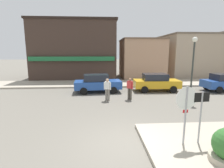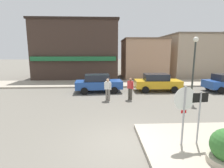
{
  "view_description": "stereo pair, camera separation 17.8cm",
  "coord_description": "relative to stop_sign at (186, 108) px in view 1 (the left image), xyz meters",
  "views": [
    {
      "loc": [
        -1.0,
        -6.17,
        3.46
      ],
      "look_at": [
        -0.3,
        4.5,
        1.5
      ],
      "focal_mm": 28.0,
      "sensor_mm": 36.0,
      "label": 1
    },
    {
      "loc": [
        -0.82,
        -6.18,
        3.46
      ],
      "look_at": [
        -0.3,
        4.5,
        1.5
      ],
      "focal_mm": 28.0,
      "sensor_mm": 36.0,
      "label": 2
    }
  ],
  "objects": [
    {
      "name": "ground_plane",
      "position": [
        -1.99,
        0.44,
        -1.52
      ],
      "size": [
        160.0,
        160.0,
        0.0
      ],
      "primitive_type": "plane",
      "color": "#6B665B"
    },
    {
      "name": "parked_car_second",
      "position": [
        1.97,
        9.41,
        -0.71
      ],
      "size": [
        4.05,
        1.98,
        1.56
      ],
      "color": "gold",
      "rests_on": "ground"
    },
    {
      "name": "lamp_post",
      "position": [
        3.49,
        6.2,
        1.44
      ],
      "size": [
        0.36,
        0.36,
        4.54
      ],
      "color": "#333833",
      "rests_on": "ground"
    },
    {
      "name": "pedestrian_crossing_far",
      "position": [
        -0.87,
        6.66,
        -0.65
      ],
      "size": [
        0.45,
        0.46,
        1.61
      ],
      "color": "#4C473D",
      "rests_on": "ground"
    },
    {
      "name": "one_way_sign",
      "position": [
        0.59,
        0.05,
        -0.19
      ],
      "size": [
        0.6,
        0.08,
        2.1
      ],
      "color": "#9E9EA3",
      "rests_on": "ground"
    },
    {
      "name": "building_storefront_left_mid",
      "position": [
        10.11,
        19.67,
        1.43
      ],
      "size": [
        7.57,
        8.0,
        5.89
      ],
      "color": "tan",
      "rests_on": "ground"
    },
    {
      "name": "parked_car_nearest",
      "position": [
        -3.27,
        9.28,
        -0.71
      ],
      "size": [
        4.11,
        2.1,
        1.56
      ],
      "color": "#234C9E",
      "rests_on": "ground"
    },
    {
      "name": "kerb_far",
      "position": [
        -1.99,
        13.08,
        -1.44
      ],
      "size": [
        80.0,
        4.0,
        0.15
      ],
      "primitive_type": "cube",
      "color": "#A89E8C",
      "rests_on": "ground"
    },
    {
      "name": "pedestrian_crossing_near",
      "position": [
        -2.52,
        6.5,
        -0.65
      ],
      "size": [
        0.54,
        0.35,
        1.61
      ],
      "color": "gray",
      "rests_on": "ground"
    },
    {
      "name": "building_storefront_left_near",
      "position": [
        2.61,
        18.35,
        1.08
      ],
      "size": [
        5.53,
        6.13,
        5.19
      ],
      "color": "tan",
      "rests_on": "ground"
    },
    {
      "name": "building_corner_shop",
      "position": [
        -6.28,
        18.98,
        2.18
      ],
      "size": [
        10.67,
        8.31,
        7.38
      ],
      "color": "#3D2D26",
      "rests_on": "ground"
    },
    {
      "name": "stop_sign",
      "position": [
        0.0,
        0.0,
        0.0
      ],
      "size": [
        0.82,
        0.11,
        2.3
      ],
      "color": "#9E9EA3",
      "rests_on": "ground"
    }
  ]
}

